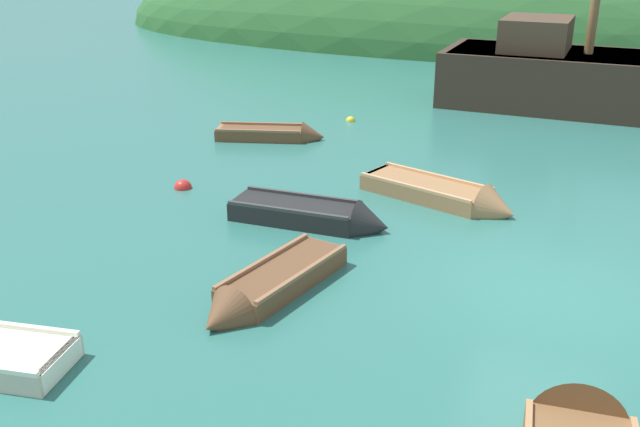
# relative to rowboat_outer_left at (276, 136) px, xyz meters

# --- Properties ---
(ground_plane) EXTENTS (120.00, 120.00, 0.00)m
(ground_plane) POSITION_rel_rowboat_outer_left_xyz_m (8.35, -6.91, -0.10)
(ground_plane) COLOR #2D6B60
(shore_hill) EXTENTS (46.25, 19.47, 12.22)m
(shore_hill) POSITION_rel_rowboat_outer_left_xyz_m (2.24, 24.16, -0.10)
(shore_hill) COLOR #2D602D
(shore_hill) RESTS_ON ground
(rowboat_outer_left) EXTENTS (3.30, 1.74, 0.88)m
(rowboat_outer_left) POSITION_rel_rowboat_outer_left_xyz_m (0.00, 0.00, 0.00)
(rowboat_outer_left) COLOR brown
(rowboat_outer_left) RESTS_ON ground
(rowboat_far) EXTENTS (3.85, 2.21, 1.06)m
(rowboat_far) POSITION_rel_rowboat_outer_left_xyz_m (5.81, -3.34, 0.02)
(rowboat_far) COLOR #9E7047
(rowboat_far) RESTS_ON ground
(rowboat_portside) EXTENTS (1.63, 3.44, 0.90)m
(rowboat_portside) POSITION_rel_rowboat_outer_left_xyz_m (3.88, -8.82, 0.01)
(rowboat_portside) COLOR brown
(rowboat_portside) RESTS_ON ground
(rowboat_near_dock) EXTENTS (3.42, 1.09, 0.99)m
(rowboat_near_dock) POSITION_rel_rowboat_outer_left_xyz_m (3.52, -5.56, 0.04)
(rowboat_near_dock) COLOR black
(rowboat_near_dock) RESTS_ON ground
(buoy_yellow) EXTENTS (0.30, 0.30, 0.30)m
(buoy_yellow) POSITION_rel_rowboat_outer_left_xyz_m (1.37, 2.80, -0.10)
(buoy_yellow) COLOR yellow
(buoy_yellow) RESTS_ON ground
(buoy_red) EXTENTS (0.42, 0.42, 0.42)m
(buoy_red) POSITION_rel_rowboat_outer_left_xyz_m (-0.30, -4.68, -0.10)
(buoy_red) COLOR red
(buoy_red) RESTS_ON ground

